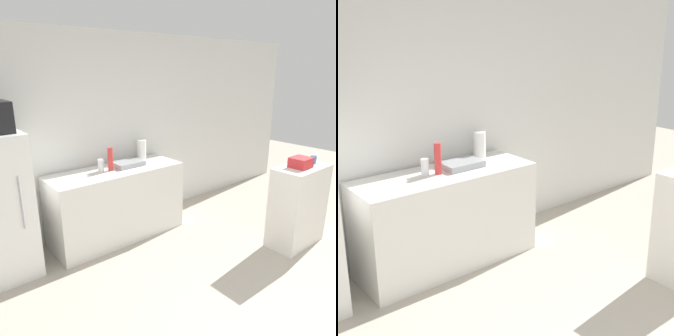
% 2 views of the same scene
% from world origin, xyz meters
% --- Properties ---
extents(wall_back, '(8.00, 0.06, 2.60)m').
position_xyz_m(wall_back, '(0.00, 3.14, 1.30)').
color(wall_back, silver).
rests_on(wall_back, ground_plane).
extents(counter, '(1.72, 0.63, 0.92)m').
position_xyz_m(counter, '(0.11, 2.76, 0.46)').
color(counter, silver).
rests_on(counter, ground_plane).
extents(sink_basin, '(0.38, 0.28, 0.06)m').
position_xyz_m(sink_basin, '(0.31, 2.80, 0.95)').
color(sink_basin, '#9EA3A8').
rests_on(sink_basin, counter).
extents(bottle_tall, '(0.07, 0.07, 0.29)m').
position_xyz_m(bottle_tall, '(0.04, 2.76, 1.07)').
color(bottle_tall, red).
rests_on(bottle_tall, counter).
extents(bottle_short, '(0.07, 0.07, 0.15)m').
position_xyz_m(bottle_short, '(-0.07, 2.80, 1.00)').
color(bottle_short, silver).
rests_on(bottle_short, counter).
extents(paper_towel_roll, '(0.12, 0.12, 0.27)m').
position_xyz_m(paper_towel_roll, '(0.64, 2.94, 1.06)').
color(paper_towel_roll, white).
rests_on(paper_towel_roll, counter).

